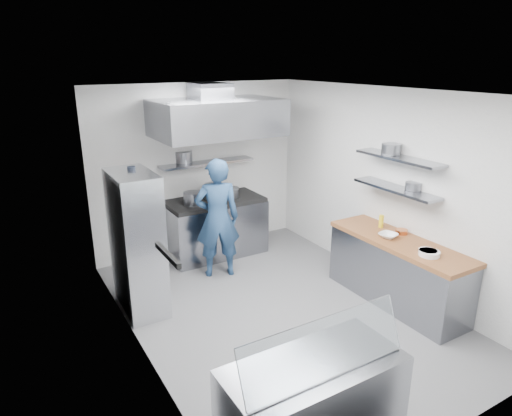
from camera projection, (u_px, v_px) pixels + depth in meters
floor at (279, 310)px, 6.01m from camera, size 5.00×5.00×0.00m
ceiling at (283, 92)px, 5.13m from camera, size 5.00×5.00×0.00m
wall_back at (198, 169)px, 7.61m from camera, size 3.60×2.80×0.02m
wall_front at (460, 298)px, 3.53m from camera, size 3.60×2.80×0.02m
wall_left at (136, 238)px, 4.70m from camera, size 2.80×5.00×0.02m
wall_right at (387, 189)px, 6.44m from camera, size 2.80×5.00×0.02m
gas_range at (216, 228)px, 7.63m from camera, size 1.60×0.80×0.90m
cooktop at (215, 201)px, 7.48m from camera, size 1.57×0.78×0.06m
stock_pot_left at (192, 198)px, 7.18m from camera, size 0.28×0.28×0.20m
stock_pot_mid at (214, 191)px, 7.49m from camera, size 0.32×0.32×0.24m
stock_pot_right at (231, 192)px, 7.56m from camera, size 0.26×0.26×0.16m
over_range_shelf at (207, 163)px, 7.49m from camera, size 1.60×0.30×0.04m
shelf_pot_a at (184, 157)px, 7.43m from camera, size 0.28×0.28×0.18m
extractor_hood at (217, 118)px, 6.91m from camera, size 1.90×1.15×0.55m
hood_duct at (210, 91)px, 6.97m from camera, size 0.55×0.55×0.24m
red_firebox at (124, 178)px, 6.95m from camera, size 0.22×0.10×0.26m
chef at (217, 218)px, 6.74m from camera, size 0.76×0.62×1.81m
wire_rack at (137, 243)px, 5.78m from camera, size 0.50×0.90×1.85m
rack_bin_a at (138, 253)px, 5.80m from camera, size 0.17×0.21×0.19m
rack_bin_b at (126, 207)px, 5.97m from camera, size 0.13×0.16×0.15m
rack_jar at (132, 174)px, 5.65m from camera, size 0.10×0.10×0.18m
knife_strip at (168, 255)px, 3.93m from camera, size 0.04×0.55×0.05m
prep_counter_base at (397, 273)px, 6.10m from camera, size 0.62×2.00×0.84m
prep_counter_top at (400, 242)px, 5.96m from camera, size 0.65×2.04×0.06m
plate_stack_a at (429, 253)px, 5.48m from camera, size 0.25×0.25×0.06m
plate_stack_b at (428, 252)px, 5.51m from camera, size 0.22×0.22×0.06m
copper_pan at (401, 232)px, 6.16m from camera, size 0.16×0.16×0.06m
squeeze_bottle at (381, 221)px, 6.37m from camera, size 0.07×0.07×0.18m
mixing_bowl at (388, 235)px, 6.03m from camera, size 0.28×0.28×0.06m
wall_shelf_lower at (396, 189)px, 6.09m from camera, size 0.30×1.30×0.04m
wall_shelf_upper at (399, 158)px, 5.95m from camera, size 0.30×1.30×0.04m
shelf_pot_c at (413, 186)px, 5.96m from camera, size 0.21×0.21×0.10m
shelf_pot_d at (391, 149)px, 6.07m from camera, size 0.25×0.25×0.14m
display_case at (312, 407)px, 3.76m from camera, size 1.50×0.70×0.85m
display_glass at (325, 348)px, 3.46m from camera, size 1.47×0.19×0.42m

